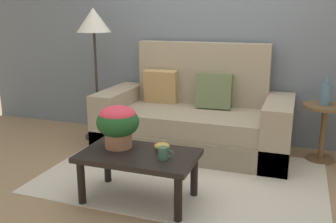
{
  "coord_description": "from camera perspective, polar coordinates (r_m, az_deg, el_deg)",
  "views": [
    {
      "loc": [
        0.96,
        -3.08,
        1.49
      ],
      "look_at": [
        -0.17,
        0.12,
        0.6
      ],
      "focal_mm": 40.48,
      "sensor_mm": 36.0,
      "label": 1
    }
  ],
  "objects": [
    {
      "name": "coffee_mug",
      "position": [
        2.88,
        -0.65,
        -6.28
      ],
      "size": [
        0.12,
        0.08,
        0.09
      ],
      "color": "#3D664C",
      "rests_on": "coffee_table"
    },
    {
      "name": "floor_lamp",
      "position": [
        4.51,
        -11.09,
        11.92
      ],
      "size": [
        0.39,
        0.39,
        1.54
      ],
      "color": "#2D2823",
      "rests_on": "ground"
    },
    {
      "name": "coffee_table",
      "position": [
        3.05,
        -4.45,
        -7.38
      ],
      "size": [
        0.93,
        0.55,
        0.41
      ],
      "color": "black",
      "rests_on": "ground"
    },
    {
      "name": "area_rug",
      "position": [
        3.6,
        2.29,
        -9.61
      ],
      "size": [
        2.54,
        1.65,
        0.01
      ],
      "primitive_type": "cube",
      "color": "beige",
      "rests_on": "ground"
    },
    {
      "name": "snack_bowl",
      "position": [
        3.06,
        -0.92,
        -5.26
      ],
      "size": [
        0.13,
        0.13,
        0.07
      ],
      "color": "gold",
      "rests_on": "coffee_table"
    },
    {
      "name": "side_table",
      "position": [
        4.15,
        22.42,
        -1.54
      ],
      "size": [
        0.44,
        0.44,
        0.59
      ],
      "color": "brown",
      "rests_on": "ground"
    },
    {
      "name": "table_vase",
      "position": [
        4.08,
        22.69,
        2.46
      ],
      "size": [
        0.1,
        0.1,
        0.27
      ],
      "color": "slate",
      "rests_on": "side_table"
    },
    {
      "name": "couch",
      "position": [
        4.19,
        4.0,
        -1.31
      ],
      "size": [
        2.06,
        0.93,
        1.16
      ],
      "color": "gray",
      "rests_on": "ground"
    },
    {
      "name": "wall_back",
      "position": [
        4.49,
        7.29,
        13.04
      ],
      "size": [
        6.4,
        0.12,
        2.73
      ],
      "primitive_type": "cube",
      "color": "slate",
      "rests_on": "ground"
    },
    {
      "name": "potted_plant",
      "position": [
        3.11,
        -7.56,
        -1.65
      ],
      "size": [
        0.35,
        0.35,
        0.35
      ],
      "color": "#A36B4C",
      "rests_on": "coffee_table"
    },
    {
      "name": "ground_plane",
      "position": [
        3.56,
        2.01,
        -10.04
      ],
      "size": [
        14.0,
        14.0,
        0.0
      ],
      "primitive_type": "plane",
      "color": "#997A56"
    }
  ]
}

